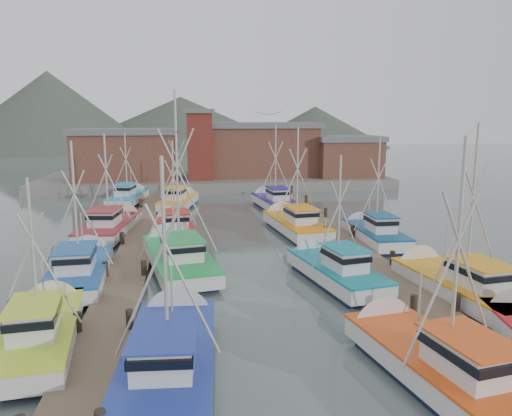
{
  "coord_description": "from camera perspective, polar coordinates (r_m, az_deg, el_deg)",
  "views": [
    {
      "loc": [
        -3.58,
        -28.32,
        8.75
      ],
      "look_at": [
        1.07,
        5.13,
        2.6
      ],
      "focal_mm": 35.0,
      "sensor_mm": 36.0,
      "label": 1
    }
  ],
  "objects": [
    {
      "name": "dock_left",
      "position": [
        33.65,
        -13.53,
        -4.67
      ],
      "size": [
        2.3,
        46.0,
        1.5
      ],
      "color": "brown",
      "rests_on": "ground"
    },
    {
      "name": "shed_left",
      "position": [
        63.91,
        -14.64,
        6.03
      ],
      "size": [
        12.72,
        8.48,
        6.2
      ],
      "color": "brown",
      "rests_on": "quay"
    },
    {
      "name": "lookout_tower",
      "position": [
        61.43,
        -6.48,
        7.27
      ],
      "size": [
        3.6,
        3.6,
        8.5
      ],
      "color": "maroon",
      "rests_on": "quay"
    },
    {
      "name": "boat_8",
      "position": [
        37.08,
        -9.38,
        -2.39
      ],
      "size": [
        3.57,
        8.45,
        7.81
      ],
      "rotation": [
        0.0,
        0.0,
        0.14
      ],
      "color": "black",
      "rests_on": "ground"
    },
    {
      "name": "boat_1",
      "position": [
        18.43,
        19.73,
        -16.28
      ],
      "size": [
        4.28,
        9.4,
        9.0
      ],
      "rotation": [
        0.0,
        0.0,
        0.17
      ],
      "color": "black",
      "rests_on": "ground"
    },
    {
      "name": "gull_far",
      "position": [
        28.72,
        1.44,
        10.73
      ],
      "size": [
        1.55,
        0.65,
        0.24
      ],
      "rotation": [
        0.0,
        0.0,
        -0.26
      ],
      "color": "gray",
      "rests_on": "ground"
    },
    {
      "name": "dock_right",
      "position": [
        35.11,
        9.9,
        -3.91
      ],
      "size": [
        2.3,
        46.0,
        1.5
      ],
      "color": "brown",
      "rests_on": "ground"
    },
    {
      "name": "boat_0",
      "position": [
        18.2,
        -9.74,
        -16.16
      ],
      "size": [
        3.55,
        9.69,
        8.44
      ],
      "rotation": [
        0.0,
        0.0,
        -0.06
      ],
      "color": "black",
      "rests_on": "ground"
    },
    {
      "name": "boat_13",
      "position": [
        48.46,
        1.98,
        0.73
      ],
      "size": [
        3.7,
        8.9,
        8.8
      ],
      "rotation": [
        0.0,
        0.0,
        0.13
      ],
      "color": "black",
      "rests_on": "ground"
    },
    {
      "name": "ground",
      "position": [
        29.86,
        -0.68,
        -6.72
      ],
      "size": [
        260.0,
        260.0,
        0.0
      ],
      "primitive_type": "plane",
      "color": "#4D5C58",
      "rests_on": "ground"
    },
    {
      "name": "boat_11",
      "position": [
        36.34,
        13.18,
        -2.79
      ],
      "size": [
        3.25,
        7.96,
        8.03
      ],
      "rotation": [
        0.0,
        0.0,
        0.0
      ],
      "color": "black",
      "rests_on": "ground"
    },
    {
      "name": "boat_4",
      "position": [
        29.78,
        -8.99,
        -5.51
      ],
      "size": [
        4.82,
        10.36,
        11.15
      ],
      "rotation": [
        0.0,
        0.0,
        0.18
      ],
      "color": "black",
      "rests_on": "ground"
    },
    {
      "name": "boat_12",
      "position": [
        49.45,
        -8.72,
        0.81
      ],
      "size": [
        4.12,
        8.57,
        8.88
      ],
      "rotation": [
        0.0,
        0.0,
        -0.21
      ],
      "color": "black",
      "rests_on": "ground"
    },
    {
      "name": "distant_hills",
      "position": [
        151.44,
        -11.45,
        6.8
      ],
      "size": [
        175.0,
        140.0,
        42.0
      ],
      "color": "#3E483C",
      "rests_on": "ground"
    },
    {
      "name": "gull_near",
      "position": [
        23.35,
        -8.32,
        8.57
      ],
      "size": [
        1.55,
        0.65,
        0.24
      ],
      "rotation": [
        0.0,
        0.0,
        -0.25
      ],
      "color": "gray",
      "rests_on": "ground"
    },
    {
      "name": "boat_5",
      "position": [
        27.36,
        8.66,
        -6.96
      ],
      "size": [
        3.97,
        8.51,
        7.51
      ],
      "rotation": [
        0.0,
        0.0,
        0.19
      ],
      "color": "black",
      "rests_on": "ground"
    },
    {
      "name": "boat_7",
      "position": [
        26.6,
        21.91,
        -8.1
      ],
      "size": [
        3.97,
        9.36,
        9.33
      ],
      "rotation": [
        0.0,
        0.0,
        0.13
      ],
      "color": "black",
      "rests_on": "ground"
    },
    {
      "name": "boat_9",
      "position": [
        38.55,
        4.33,
        -1.79
      ],
      "size": [
        3.89,
        9.46,
        8.86
      ],
      "rotation": [
        0.0,
        0.0,
        0.12
      ],
      "color": "black",
      "rests_on": "ground"
    },
    {
      "name": "boat_2",
      "position": [
        21.48,
        -23.2,
        -12.63
      ],
      "size": [
        3.46,
        8.5,
        7.3
      ],
      "rotation": [
        0.0,
        0.0,
        0.12
      ],
      "color": "black",
      "rests_on": "ground"
    },
    {
      "name": "boat_10",
      "position": [
        39.38,
        -16.17,
        -1.92
      ],
      "size": [
        4.06,
        9.84,
        8.45
      ],
      "rotation": [
        0.0,
        0.0,
        -0.12
      ],
      "color": "black",
      "rests_on": "ground"
    },
    {
      "name": "quay",
      "position": [
        65.93,
        -4.74,
        3.18
      ],
      "size": [
        44.0,
        16.0,
        1.2
      ],
      "primitive_type": "cube",
      "color": "slate",
      "rests_on": "ground"
    },
    {
      "name": "shed_right",
      "position": [
        65.82,
        10.39,
        5.87
      ],
      "size": [
        8.48,
        6.36,
        5.2
      ],
      "color": "brown",
      "rests_on": "quay"
    },
    {
      "name": "shed_center",
      "position": [
        66.15,
        0.44,
        6.8
      ],
      "size": [
        14.84,
        9.54,
        6.9
      ],
      "color": "brown",
      "rests_on": "quay"
    },
    {
      "name": "boat_14",
      "position": [
        52.73,
        -14.28,
        1.19
      ],
      "size": [
        3.76,
        8.57,
        7.9
      ],
      "rotation": [
        0.0,
        0.0,
        -0.16
      ],
      "color": "black",
      "rests_on": "ground"
    },
    {
      "name": "boat_6",
      "position": [
        28.75,
        -19.33,
        -6.58
      ],
      "size": [
        3.48,
        9.08,
        8.34
      ],
      "rotation": [
        0.0,
        0.0,
        0.06
      ],
      "color": "black",
      "rests_on": "ground"
    }
  ]
}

